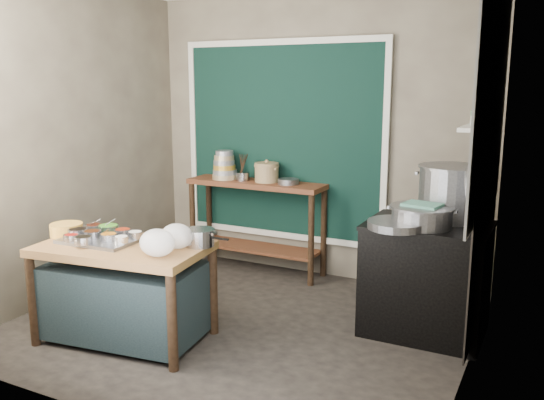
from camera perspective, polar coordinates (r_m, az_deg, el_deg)
The scene contains 30 objects.
floor at distance 4.80m, azimuth -3.10°, elevation -12.34°, with size 3.50×3.00×0.02m, color #302A25.
back_wall at distance 5.77m, azimuth 4.32°, elevation 6.20°, with size 3.50×0.02×2.80m, color #766D5B.
left_wall at distance 5.52m, azimuth -19.35°, elevation 5.34°, with size 0.02×3.00×2.80m, color #766D5B.
right_wall at distance 3.86m, azimuth 19.94°, elevation 2.90°, with size 0.02×3.00×2.80m, color #766D5B.
curtain_panel at distance 5.89m, azimuth 1.00°, elevation 5.84°, with size 2.10×0.02×1.90m, color black.
curtain_frame at distance 5.88m, azimuth 0.96°, elevation 5.83°, with size 2.22×0.03×2.02m, color beige, non-canonical shape.
tile_panel at distance 4.37m, azimuth 20.97°, elevation 9.70°, with size 0.02×1.70×1.70m, color #B2B2AA.
soot_patch at distance 4.63m, azimuth 20.15°, elevation -4.62°, with size 0.01×1.30×1.30m, color black.
wall_shelf at distance 4.69m, azimuth 19.88°, elevation 6.78°, with size 0.22×0.70×0.03m, color beige.
prep_table at distance 4.55m, azimuth -14.38°, elevation -8.87°, with size 1.25×0.72×0.75m, color #985F37.
back_counter at distance 5.96m, azimuth -1.56°, elevation -2.64°, with size 1.45×0.40×0.95m, color #592E19.
stove_block at distance 4.68m, azimuth 14.98°, elevation -7.68°, with size 0.90×0.68×0.85m, color black.
stove_top at distance 4.56m, azimuth 15.27°, elevation -2.44°, with size 0.92×0.69×0.03m, color black.
condiment_tray at distance 4.57m, azimuth -16.55°, elevation -3.78°, with size 0.57×0.41×0.03m, color gray.
condiment_bowls at distance 4.59m, azimuth -16.65°, elevation -3.21°, with size 0.56×0.46×0.06m.
yellow_basin at distance 4.82m, azimuth -19.69°, elevation -2.77°, with size 0.25×0.25×0.10m, color gold.
saucepan at distance 4.29m, azimuth -7.18°, elevation -3.70°, with size 0.23×0.23×0.13m, color gray, non-canonical shape.
plastic_bag_a at distance 4.07m, azimuth -11.29°, elevation -4.18°, with size 0.26×0.22×0.19m, color white.
plastic_bag_b at distance 4.24m, azimuth -9.41°, elevation -3.54°, with size 0.24×0.21×0.18m, color white.
bowl_stack at distance 6.01m, azimuth -4.73°, elevation 3.32°, with size 0.26×0.26×0.29m.
utensil_cup at distance 5.91m, azimuth -2.91°, elevation 2.35°, with size 0.14×0.14×0.08m, color gray.
ceramic_crock at distance 5.81m, azimuth -0.53°, elevation 2.66°, with size 0.26×0.26×0.17m, color #937950, non-canonical shape.
wide_bowl at distance 5.69m, azimuth 1.63°, elevation 1.85°, with size 0.21×0.21×0.05m, color gray.
stock_pot at distance 4.69m, azimuth 17.40°, elevation 0.69°, with size 0.55×0.55×0.43m, color gray, non-canonical shape.
pot_lid at distance 4.48m, azimuth 19.33°, elevation 0.31°, with size 0.47×0.47×0.02m, color gray.
steamer at distance 4.43m, azimuth 14.61°, elevation -1.57°, with size 0.48×0.48×0.16m, color gray, non-canonical shape.
green_cloth at distance 4.41m, azimuth 14.67°, elevation -0.46°, with size 0.26×0.20×0.02m, color #539275.
shallow_pan at distance 4.34m, azimuth 12.22°, elevation -2.41°, with size 0.43×0.43×0.06m, color gray.
shelf_bowl_stack at distance 4.65m, azimuth 19.87°, elevation 7.59°, with size 0.14×0.14×0.11m.
shelf_bowl_green at distance 4.89m, azimuth 20.23°, elevation 7.41°, with size 0.15×0.15×0.05m, color gray.
Camera 1 is at (2.22, -3.79, 1.93)m, focal length 38.00 mm.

